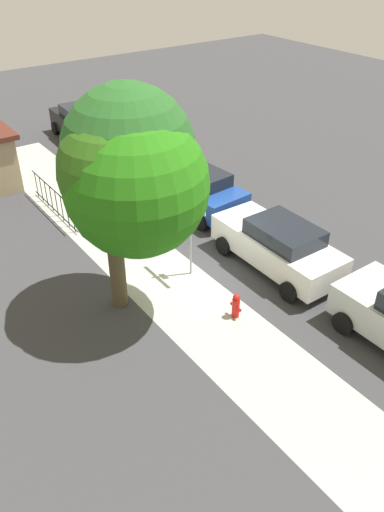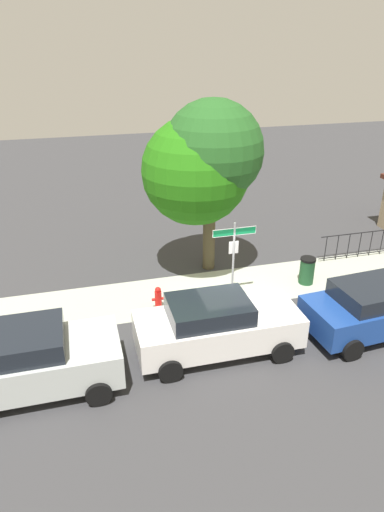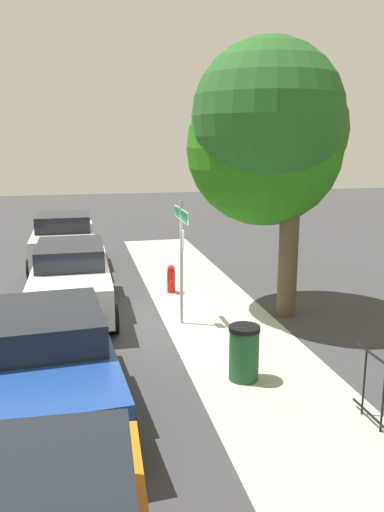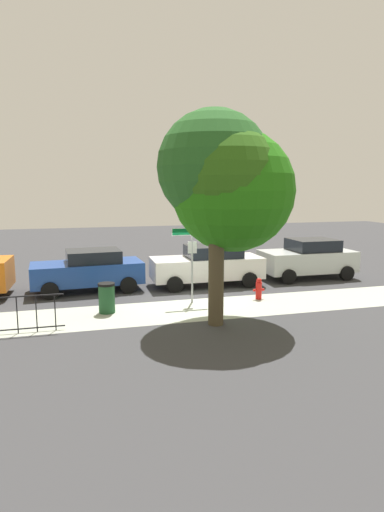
{
  "view_description": "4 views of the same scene",
  "coord_description": "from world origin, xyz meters",
  "px_view_note": "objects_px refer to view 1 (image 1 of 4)",
  "views": [
    {
      "loc": [
        -10.61,
        8.04,
        9.35
      ],
      "look_at": [
        -0.93,
        1.08,
        1.47
      ],
      "focal_mm": 35.35,
      "sensor_mm": 36.0,
      "label": 1
    },
    {
      "loc": [
        -4.62,
        -12.03,
        8.08
      ],
      "look_at": [
        -1.08,
        1.19,
        1.45
      ],
      "focal_mm": 32.19,
      "sensor_mm": 36.0,
      "label": 2
    },
    {
      "loc": [
        11.01,
        -1.8,
        4.1
      ],
      "look_at": [
        -0.63,
        0.8,
        1.41
      ],
      "focal_mm": 35.92,
      "sensor_mm": 36.0,
      "label": 3
    },
    {
      "loc": [
        3.93,
        14.67,
        4.03
      ],
      "look_at": [
        0.28,
        1.14,
        1.79
      ],
      "focal_mm": 30.15,
      "sensor_mm": 36.0,
      "label": 4
    }
  ],
  "objects_px": {
    "street_sign": "(191,219)",
    "car_black": "(82,122)",
    "car_blue": "(196,189)",
    "trash_bin": "(129,226)",
    "shade_tree": "(129,171)",
    "car_white": "(278,245)",
    "fire_hydrant": "(236,306)",
    "car_orange": "(134,147)"
  },
  "relations": [
    {
      "from": "car_blue",
      "to": "fire_hydrant",
      "type": "xyz_separation_m",
      "value": [
        -5.93,
        2.94,
        -0.45
      ]
    },
    {
      "from": "shade_tree",
      "to": "car_black",
      "type": "relative_size",
      "value": 1.52
    },
    {
      "from": "shade_tree",
      "to": "fire_hydrant",
      "type": "relative_size",
      "value": 8.11
    },
    {
      "from": "fire_hydrant",
      "to": "trash_bin",
      "type": "height_order",
      "value": "trash_bin"
    },
    {
      "from": "car_white",
      "to": "fire_hydrant",
      "type": "bearing_deg",
      "value": 113.63
    },
    {
      "from": "street_sign",
      "to": "trash_bin",
      "type": "xyz_separation_m",
      "value": [
        3.0,
        0.5,
        -1.49
      ]
    },
    {
      "from": "car_orange",
      "to": "fire_hydrant",
      "type": "bearing_deg",
      "value": 166.88
    },
    {
      "from": "shade_tree",
      "to": "trash_bin",
      "type": "relative_size",
      "value": 6.45
    },
    {
      "from": "car_black",
      "to": "car_orange",
      "type": "bearing_deg",
      "value": -173.4
    },
    {
      "from": "car_blue",
      "to": "trash_bin",
      "type": "xyz_separation_m",
      "value": [
        -0.47,
        3.24,
        -0.34
      ]
    },
    {
      "from": "car_white",
      "to": "car_black",
      "type": "height_order",
      "value": "car_black"
    },
    {
      "from": "trash_bin",
      "to": "car_black",
      "type": "bearing_deg",
      "value": -16.63
    },
    {
      "from": "car_white",
      "to": "shade_tree",
      "type": "bearing_deg",
      "value": 79.44
    },
    {
      "from": "street_sign",
      "to": "trash_bin",
      "type": "bearing_deg",
      "value": 9.42
    },
    {
      "from": "street_sign",
      "to": "car_black",
      "type": "xyz_separation_m",
      "value": [
        13.07,
        -2.51,
        -1.09
      ]
    },
    {
      "from": "trash_bin",
      "to": "fire_hydrant",
      "type": "bearing_deg",
      "value": -176.86
    },
    {
      "from": "shade_tree",
      "to": "fire_hydrant",
      "type": "bearing_deg",
      "value": -136.0
    },
    {
      "from": "fire_hydrant",
      "to": "car_black",
      "type": "bearing_deg",
      "value": -9.89
    },
    {
      "from": "street_sign",
      "to": "shade_tree",
      "type": "distance_m",
      "value": 3.16
    },
    {
      "from": "shade_tree",
      "to": "trash_bin",
      "type": "xyz_separation_m",
      "value": [
        3.43,
        -1.66,
        -3.76
      ]
    },
    {
      "from": "street_sign",
      "to": "car_blue",
      "type": "relative_size",
      "value": 0.65
    },
    {
      "from": "car_white",
      "to": "trash_bin",
      "type": "bearing_deg",
      "value": 34.72
    },
    {
      "from": "street_sign",
      "to": "car_orange",
      "type": "relative_size",
      "value": 0.69
    },
    {
      "from": "shade_tree",
      "to": "fire_hydrant",
      "type": "height_order",
      "value": "shade_tree"
    },
    {
      "from": "fire_hydrant",
      "to": "car_white",
      "type": "bearing_deg",
      "value": -66.92
    },
    {
      "from": "car_white",
      "to": "car_orange",
      "type": "height_order",
      "value": "car_orange"
    },
    {
      "from": "car_orange",
      "to": "car_black",
      "type": "xyz_separation_m",
      "value": [
        4.8,
        0.28,
        -0.1
      ]
    },
    {
      "from": "shade_tree",
      "to": "car_blue",
      "type": "distance_m",
      "value": 7.13
    },
    {
      "from": "shade_tree",
      "to": "car_orange",
      "type": "relative_size",
      "value": 1.55
    },
    {
      "from": "trash_bin",
      "to": "car_white",
      "type": "bearing_deg",
      "value": -145.82
    },
    {
      "from": "street_sign",
      "to": "shade_tree",
      "type": "bearing_deg",
      "value": 101.19
    },
    {
      "from": "car_blue",
      "to": "fire_hydrant",
      "type": "bearing_deg",
      "value": 149.71
    },
    {
      "from": "shade_tree",
      "to": "car_black",
      "type": "bearing_deg",
      "value": -19.08
    },
    {
      "from": "car_white",
      "to": "car_black",
      "type": "distance_m",
      "value": 14.41
    },
    {
      "from": "car_blue",
      "to": "trash_bin",
      "type": "height_order",
      "value": "car_blue"
    },
    {
      "from": "car_blue",
      "to": "trash_bin",
      "type": "relative_size",
      "value": 4.43
    },
    {
      "from": "car_white",
      "to": "car_blue",
      "type": "xyz_separation_m",
      "value": [
        4.8,
        -0.29,
        -0.02
      ]
    },
    {
      "from": "shade_tree",
      "to": "car_blue",
      "type": "xyz_separation_m",
      "value": [
        3.9,
        -4.9,
        -3.42
      ]
    },
    {
      "from": "shade_tree",
      "to": "car_white",
      "type": "bearing_deg",
      "value": -101.11
    },
    {
      "from": "car_white",
      "to": "trash_bin",
      "type": "relative_size",
      "value": 4.67
    },
    {
      "from": "car_black",
      "to": "street_sign",
      "type": "bearing_deg",
      "value": 172.43
    },
    {
      "from": "car_orange",
      "to": "trash_bin",
      "type": "relative_size",
      "value": 4.16
    }
  ]
}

